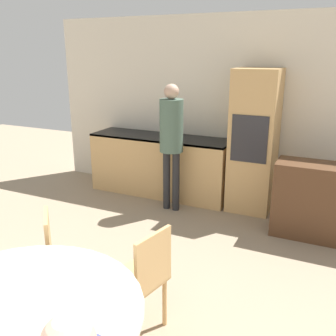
{
  "coord_description": "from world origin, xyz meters",
  "views": [
    {
      "loc": [
        1.27,
        0.0,
        2.09
      ],
      "look_at": [
        -0.06,
        2.86,
        1.11
      ],
      "focal_mm": 40.0,
      "sensor_mm": 36.0,
      "label": 1
    }
  ],
  "objects_px": {
    "sideboard": "(322,202)",
    "oven_unit": "(254,142)",
    "chair_far_right": "(144,277)",
    "chair_far_left": "(37,260)",
    "person_standing": "(171,133)"
  },
  "relations": [
    {
      "from": "chair_far_right",
      "to": "person_standing",
      "type": "bearing_deg",
      "value": -147.95
    },
    {
      "from": "oven_unit",
      "to": "chair_far_right",
      "type": "distance_m",
      "value": 2.81
    },
    {
      "from": "chair_far_right",
      "to": "person_standing",
      "type": "relative_size",
      "value": 0.51
    },
    {
      "from": "person_standing",
      "to": "oven_unit",
      "type": "bearing_deg",
      "value": 27.06
    },
    {
      "from": "chair_far_left",
      "to": "chair_far_right",
      "type": "xyz_separation_m",
      "value": [
        0.89,
        0.15,
        0.0
      ]
    },
    {
      "from": "chair_far_left",
      "to": "chair_far_right",
      "type": "height_order",
      "value": "same"
    },
    {
      "from": "chair_far_left",
      "to": "oven_unit",
      "type": "bearing_deg",
      "value": 118.04
    },
    {
      "from": "chair_far_right",
      "to": "chair_far_left",
      "type": "bearing_deg",
      "value": -67.92
    },
    {
      "from": "oven_unit",
      "to": "chair_far_right",
      "type": "relative_size",
      "value": 2.17
    },
    {
      "from": "oven_unit",
      "to": "person_standing",
      "type": "distance_m",
      "value": 1.11
    },
    {
      "from": "sideboard",
      "to": "oven_unit",
      "type": "bearing_deg",
      "value": 150.78
    },
    {
      "from": "sideboard",
      "to": "chair_far_left",
      "type": "distance_m",
      "value": 3.12
    },
    {
      "from": "oven_unit",
      "to": "person_standing",
      "type": "bearing_deg",
      "value": -152.94
    },
    {
      "from": "sideboard",
      "to": "chair_far_right",
      "type": "distance_m",
      "value": 2.5
    },
    {
      "from": "sideboard",
      "to": "chair_far_left",
      "type": "relative_size",
      "value": 1.22
    }
  ]
}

